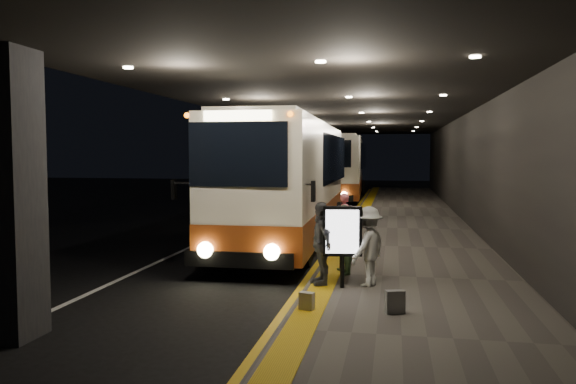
% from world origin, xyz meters
% --- Properties ---
extents(ground, '(90.00, 90.00, 0.00)m').
position_xyz_m(ground, '(0.00, 0.00, 0.00)').
color(ground, black).
extents(lane_line_white, '(0.12, 50.00, 0.01)m').
position_xyz_m(lane_line_white, '(-1.80, 5.00, 0.01)').
color(lane_line_white, silver).
rests_on(lane_line_white, ground).
extents(kerb_stripe_yellow, '(0.18, 50.00, 0.01)m').
position_xyz_m(kerb_stripe_yellow, '(2.35, 5.00, 0.01)').
color(kerb_stripe_yellow, gold).
rests_on(kerb_stripe_yellow, ground).
extents(sidewalk, '(4.50, 50.00, 0.15)m').
position_xyz_m(sidewalk, '(4.75, 5.00, 0.07)').
color(sidewalk, '#514C44').
rests_on(sidewalk, ground).
extents(tactile_strip, '(0.50, 50.00, 0.01)m').
position_xyz_m(tactile_strip, '(2.85, 5.00, 0.16)').
color(tactile_strip, gold).
rests_on(tactile_strip, sidewalk).
extents(terminal_wall, '(0.10, 50.00, 6.00)m').
position_xyz_m(terminal_wall, '(7.00, 5.00, 3.00)').
color(terminal_wall, black).
rests_on(terminal_wall, ground).
extents(support_columns, '(0.80, 24.80, 4.40)m').
position_xyz_m(support_columns, '(-1.50, 4.00, 2.20)').
color(support_columns, black).
rests_on(support_columns, ground).
extents(canopy, '(9.00, 50.00, 0.40)m').
position_xyz_m(canopy, '(2.50, 5.00, 4.60)').
color(canopy, black).
rests_on(canopy, support_columns).
extents(coach_main, '(2.79, 12.11, 3.75)m').
position_xyz_m(coach_main, '(0.97, 1.95, 1.80)').
color(coach_main, '#EFE5C8').
rests_on(coach_main, ground).
extents(coach_second, '(3.03, 12.13, 3.78)m').
position_xyz_m(coach_second, '(0.99, 19.11, 1.82)').
color(coach_second, '#EFE5C8').
rests_on(coach_second, ground).
extents(passenger_boarding, '(0.53, 0.65, 1.53)m').
position_xyz_m(passenger_boarding, '(2.86, 0.77, 0.91)').
color(passenger_boarding, '#D1616D').
rests_on(passenger_boarding, sidewalk).
extents(passenger_waiting_green, '(0.60, 0.83, 1.55)m').
position_xyz_m(passenger_waiting_green, '(3.13, -3.21, 0.92)').
color(passenger_waiting_green, '#577C45').
rests_on(passenger_waiting_green, sidewalk).
extents(passenger_waiting_white, '(0.90, 1.15, 1.61)m').
position_xyz_m(passenger_waiting_white, '(3.74, -4.17, 0.96)').
color(passenger_waiting_white, silver).
rests_on(passenger_waiting_white, sidewalk).
extents(passenger_waiting_grey, '(0.86, 1.12, 1.70)m').
position_xyz_m(passenger_waiting_grey, '(2.80, -4.25, 1.00)').
color(passenger_waiting_grey, '#414145').
rests_on(passenger_waiting_grey, sidewalk).
extents(bag_polka, '(0.35, 0.23, 0.39)m').
position_xyz_m(bag_polka, '(4.29, -6.09, 0.34)').
color(bag_polka, black).
rests_on(bag_polka, sidewalk).
extents(bag_plain, '(0.28, 0.21, 0.31)m').
position_xyz_m(bag_plain, '(2.80, -6.18, 0.31)').
color(bag_plain, '#BCB8B0').
rests_on(bag_plain, sidewalk).
extents(info_sign, '(0.78, 0.23, 1.64)m').
position_xyz_m(info_sign, '(3.25, -4.45, 1.25)').
color(info_sign, black).
rests_on(info_sign, sidewalk).
extents(stanchion_post, '(0.05, 0.05, 1.07)m').
position_xyz_m(stanchion_post, '(3.04, -2.57, 0.69)').
color(stanchion_post, black).
rests_on(stanchion_post, sidewalk).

